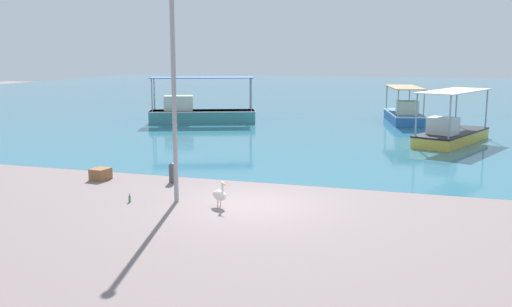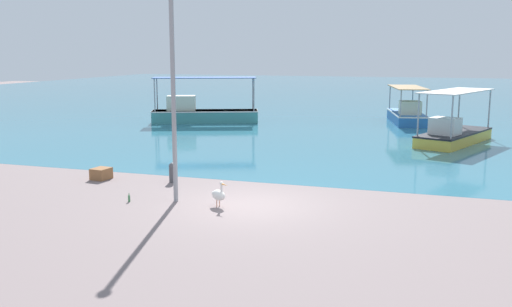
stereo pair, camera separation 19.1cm
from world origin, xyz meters
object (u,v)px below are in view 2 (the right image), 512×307
at_px(mooring_bollard, 173,172).
at_px(glass_bottle, 129,198).
at_px(pelican, 219,195).
at_px(fishing_boat_far_right, 201,112).
at_px(fishing_boat_outer, 453,133).
at_px(lamp_post, 173,86).
at_px(cargo_crate, 101,174).
at_px(fishing_boat_near_right, 407,114).

height_order(mooring_bollard, glass_bottle, mooring_bollard).
bearing_deg(mooring_bollard, pelican, -42.63).
distance_m(fishing_boat_far_right, mooring_bollard, 17.43).
height_order(fishing_boat_outer, pelican, fishing_boat_outer).
height_order(lamp_post, mooring_bollard, lamp_post).
distance_m(lamp_post, mooring_bollard, 4.14).
height_order(fishing_boat_far_right, lamp_post, lamp_post).
distance_m(fishing_boat_far_right, lamp_post, 20.26).
bearing_deg(fishing_boat_outer, mooring_bollard, -128.33).
bearing_deg(cargo_crate, mooring_bollard, 7.25).
bearing_deg(lamp_post, mooring_bollard, 118.20).
bearing_deg(pelican, fishing_boat_near_right, 79.69).
bearing_deg(lamp_post, fishing_boat_near_right, 75.96).
relative_size(fishing_boat_outer, mooring_bollard, 8.61).
relative_size(lamp_post, cargo_crate, 9.87).
height_order(fishing_boat_far_right, mooring_bollard, fishing_boat_far_right).
bearing_deg(cargo_crate, glass_bottle, -43.88).
xyz_separation_m(pelican, cargo_crate, (-5.47, 2.20, -0.17)).
distance_m(fishing_boat_outer, mooring_bollard, 15.55).
bearing_deg(pelican, mooring_bollard, 137.37).
relative_size(pelican, lamp_post, 0.13).
bearing_deg(fishing_boat_near_right, fishing_boat_far_right, -162.96).
height_order(lamp_post, glass_bottle, lamp_post).
relative_size(pelican, glass_bottle, 2.96).
distance_m(fishing_boat_far_right, glass_bottle, 20.12).
bearing_deg(fishing_boat_far_right, cargo_crate, -79.10).
bearing_deg(fishing_boat_outer, glass_bottle, -122.90).
xyz_separation_m(mooring_bollard, glass_bottle, (-0.09, -2.85, -0.27)).
height_order(fishing_boat_outer, glass_bottle, fishing_boat_outer).
xyz_separation_m(lamp_post, cargo_crate, (-3.96, 2.00, -3.35)).
xyz_separation_m(lamp_post, glass_bottle, (-1.35, -0.51, -3.45)).
bearing_deg(lamp_post, pelican, -7.68).
relative_size(fishing_boat_outer, lamp_post, 0.96).
distance_m(mooring_bollard, glass_bottle, 2.87).
height_order(fishing_boat_near_right, glass_bottle, fishing_boat_near_right).
xyz_separation_m(fishing_boat_outer, fishing_boat_near_right, (-2.72, 8.13, 0.02)).
bearing_deg(fishing_boat_outer, fishing_boat_far_right, 164.93).
height_order(mooring_bollard, cargo_crate, mooring_bollard).
xyz_separation_m(cargo_crate, glass_bottle, (2.61, -2.51, -0.10)).
bearing_deg(lamp_post, glass_bottle, -159.09).
xyz_separation_m(fishing_boat_far_right, glass_bottle, (5.83, -19.25, -0.59)).
xyz_separation_m(fishing_boat_near_right, cargo_crate, (-9.63, -20.68, -0.38)).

